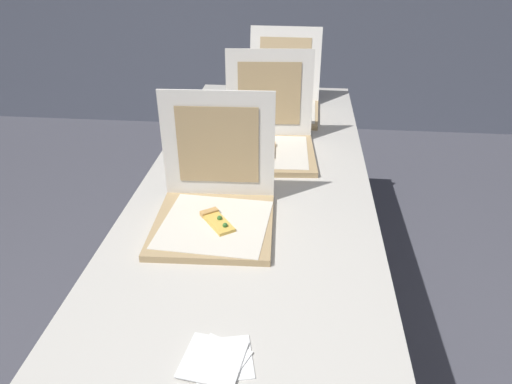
{
  "coord_description": "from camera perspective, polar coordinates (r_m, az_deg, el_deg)",
  "views": [
    {
      "loc": [
        0.16,
        -0.92,
        1.61
      ],
      "look_at": [
        0.02,
        0.49,
        0.82
      ],
      "focal_mm": 33.71,
      "sensor_mm": 36.0,
      "label": 1
    }
  ],
  "objects": [
    {
      "name": "cup_white_far",
      "position": [
        2.2,
        -4.89,
        7.31
      ],
      "size": [
        0.06,
        0.06,
        0.07
      ],
      "primitive_type": "cylinder",
      "color": "white",
      "rests_on": "table"
    },
    {
      "name": "pizza_box_front",
      "position": [
        1.55,
        -4.95,
        -1.74
      ],
      "size": [
        0.39,
        0.4,
        0.4
      ],
      "rotation": [
        0.0,
        0.0,
        0.04
      ],
      "color": "tan",
      "rests_on": "table"
    },
    {
      "name": "pizza_box_back",
      "position": [
        2.52,
        3.08,
        10.7
      ],
      "size": [
        0.39,
        0.48,
        0.39
      ],
      "rotation": [
        0.0,
        0.0,
        -0.02
      ],
      "color": "tan",
      "rests_on": "table"
    },
    {
      "name": "table",
      "position": [
        1.84,
        -0.06,
        -0.06
      ],
      "size": [
        0.86,
        2.46,
        0.76
      ],
      "color": "beige",
      "rests_on": "ground"
    },
    {
      "name": "napkin_pile",
      "position": [
        1.14,
        -4.58,
        -19.17
      ],
      "size": [
        0.17,
        0.16,
        0.01
      ],
      "color": "white",
      "rests_on": "table"
    },
    {
      "name": "cup_white_mid",
      "position": [
        1.88,
        -7.48,
        3.31
      ],
      "size": [
        0.06,
        0.06,
        0.07
      ],
      "primitive_type": "cylinder",
      "color": "white",
      "rests_on": "table"
    },
    {
      "name": "pizza_box_middle",
      "position": [
        2.03,
        1.53,
        6.16
      ],
      "size": [
        0.41,
        0.43,
        0.4
      ],
      "rotation": [
        0.0,
        0.0,
        0.08
      ],
      "color": "tan",
      "rests_on": "table"
    }
  ]
}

